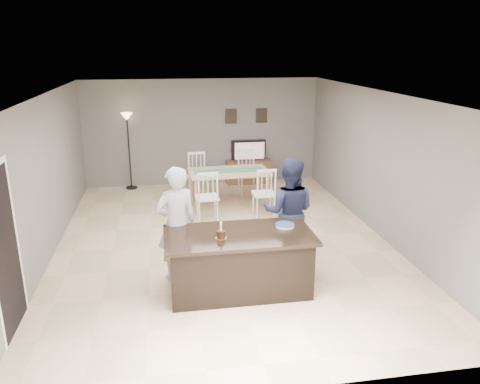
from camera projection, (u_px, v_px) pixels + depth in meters
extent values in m
plane|color=#D9AF8B|center=(223.00, 242.00, 8.70)|extent=(8.00, 8.00, 0.00)
plane|color=slate|center=(202.00, 132.00, 12.06)|extent=(6.00, 0.00, 6.00)
plane|color=slate|center=(276.00, 277.00, 4.53)|extent=(6.00, 0.00, 6.00)
plane|color=slate|center=(45.00, 179.00, 7.82)|extent=(0.00, 8.00, 8.00)
plane|color=slate|center=(381.00, 165.00, 8.76)|extent=(0.00, 8.00, 8.00)
plane|color=white|center=(222.00, 94.00, 7.89)|extent=(8.00, 8.00, 0.00)
cube|color=black|center=(239.00, 263.00, 6.88)|extent=(2.00, 1.00, 0.85)
cube|color=black|center=(239.00, 235.00, 6.74)|extent=(2.15, 1.10, 0.05)
cube|color=brown|center=(249.00, 172.00, 12.34)|extent=(1.20, 0.40, 0.60)
imported|color=black|center=(249.00, 150.00, 12.24)|extent=(0.91, 0.12, 0.53)
plane|color=orange|center=(250.00, 151.00, 12.16)|extent=(0.78, 0.00, 0.78)
cube|color=black|center=(231.00, 116.00, 12.03)|extent=(0.30, 0.02, 0.38)
cube|color=black|center=(262.00, 115.00, 12.16)|extent=(0.30, 0.02, 0.38)
plane|color=black|center=(6.00, 253.00, 5.75)|extent=(0.00, 2.10, 2.10)
imported|color=#B2B1B6|center=(176.00, 224.00, 7.11)|extent=(0.76, 0.63, 1.80)
imported|color=#1C213D|center=(289.00, 212.00, 7.61)|extent=(1.05, 0.94, 1.79)
cylinder|color=gold|center=(221.00, 238.00, 6.57)|extent=(0.16, 0.16, 0.00)
cylinder|color=#34180E|center=(221.00, 234.00, 6.55)|extent=(0.12, 0.12, 0.11)
cylinder|color=white|center=(221.00, 227.00, 6.52)|extent=(0.02, 0.02, 0.12)
sphere|color=#FFBF4C|center=(221.00, 223.00, 6.50)|extent=(0.02, 0.02, 0.02)
cylinder|color=white|center=(285.00, 226.00, 6.99)|extent=(0.28, 0.28, 0.01)
cylinder|color=white|center=(285.00, 225.00, 6.98)|extent=(0.28, 0.28, 0.01)
cylinder|color=white|center=(285.00, 225.00, 6.98)|extent=(0.28, 0.28, 0.01)
cylinder|color=#304F93|center=(285.00, 224.00, 6.98)|extent=(0.28, 0.28, 0.00)
cube|color=tan|center=(229.00, 172.00, 10.38)|extent=(1.81, 1.06, 0.04)
cylinder|color=tan|center=(196.00, 197.00, 9.97)|extent=(0.07, 0.07, 0.78)
cylinder|color=tan|center=(259.00, 183.00, 11.04)|extent=(0.07, 0.07, 0.78)
cube|color=#417661|center=(229.00, 171.00, 10.37)|extent=(1.56, 0.45, 0.01)
cube|color=silver|center=(207.00, 197.00, 9.63)|extent=(0.48, 0.46, 0.04)
cylinder|color=silver|center=(199.00, 213.00, 9.51)|extent=(0.04, 0.04, 0.47)
cylinder|color=silver|center=(215.00, 206.00, 9.91)|extent=(0.04, 0.04, 0.47)
cube|color=silver|center=(208.00, 174.00, 9.28)|extent=(0.42, 0.05, 0.06)
cube|color=silver|center=(264.00, 194.00, 9.87)|extent=(0.48, 0.46, 0.04)
cylinder|color=silver|center=(257.00, 209.00, 9.75)|extent=(0.04, 0.04, 0.47)
cylinder|color=silver|center=(270.00, 202.00, 10.15)|extent=(0.04, 0.04, 0.47)
cube|color=silver|center=(267.00, 171.00, 9.52)|extent=(0.42, 0.05, 0.06)
cube|color=silver|center=(198.00, 178.00, 11.08)|extent=(0.48, 0.46, 0.04)
cylinder|color=silver|center=(205.00, 186.00, 11.36)|extent=(0.04, 0.04, 0.47)
cylinder|color=silver|center=(191.00, 191.00, 10.95)|extent=(0.04, 0.04, 0.47)
cube|color=silver|center=(196.00, 153.00, 11.10)|extent=(0.42, 0.05, 0.06)
cube|color=silver|center=(248.00, 175.00, 11.32)|extent=(0.48, 0.46, 0.04)
cylinder|color=silver|center=(254.00, 183.00, 11.60)|extent=(0.04, 0.04, 0.47)
cylinder|color=silver|center=(242.00, 188.00, 11.19)|extent=(0.04, 0.04, 0.47)
cube|color=silver|center=(246.00, 151.00, 11.34)|extent=(0.42, 0.05, 0.06)
cylinder|color=black|center=(132.00, 187.00, 11.97)|extent=(0.29, 0.29, 0.03)
cylinder|color=black|center=(129.00, 154.00, 11.70)|extent=(0.04, 0.04, 1.77)
cone|color=#F8C588|center=(127.00, 117.00, 11.42)|extent=(0.29, 0.29, 0.18)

